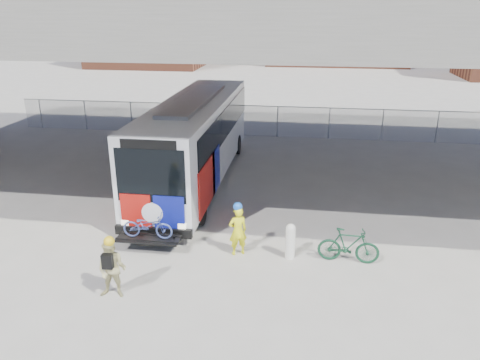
% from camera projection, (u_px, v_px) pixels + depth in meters
% --- Properties ---
extents(ground, '(160.00, 160.00, 0.00)m').
position_uv_depth(ground, '(225.00, 221.00, 16.86)').
color(ground, '#9E9991').
rests_on(ground, ground).
extents(bus, '(2.67, 12.90, 3.69)m').
position_uv_depth(bus, '(196.00, 134.00, 20.18)').
color(bus, silver).
rests_on(bus, ground).
extents(overpass, '(40.00, 16.00, 7.95)m').
position_uv_depth(overpass, '(241.00, 26.00, 18.29)').
color(overpass, '#605E59').
rests_on(overpass, ground).
extents(chainlink_fence, '(30.00, 0.06, 30.00)m').
position_uv_depth(chainlink_fence, '(261.00, 113.00, 27.49)').
color(chainlink_fence, gray).
rests_on(chainlink_fence, ground).
extents(brick_buildings, '(54.00, 22.00, 12.00)m').
position_uv_depth(brick_buildings, '(300.00, 22.00, 59.53)').
color(brick_buildings, brown).
rests_on(brick_buildings, ground).
extents(bollard, '(0.30, 0.30, 1.14)m').
position_uv_depth(bollard, '(290.00, 240.00, 14.23)').
color(bollard, white).
rests_on(bollard, ground).
extents(cyclist_hivis, '(0.69, 0.60, 1.75)m').
position_uv_depth(cyclist_hivis, '(238.00, 230.00, 14.37)').
color(cyclist_hivis, yellow).
rests_on(cyclist_hivis, ground).
extents(cyclist_tan, '(0.82, 0.65, 1.78)m').
position_uv_depth(cyclist_tan, '(112.00, 269.00, 12.22)').
color(cyclist_tan, tan).
rests_on(cyclist_tan, ground).
extents(bike_parked, '(1.86, 0.62, 1.10)m').
position_uv_depth(bike_parked, '(349.00, 246.00, 14.01)').
color(bike_parked, '#15422A').
rests_on(bike_parked, ground).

